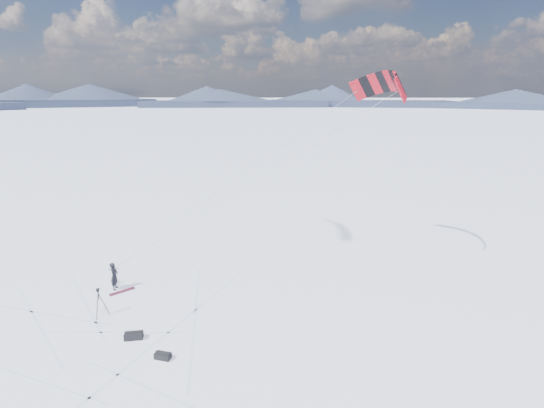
# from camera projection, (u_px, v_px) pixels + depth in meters

# --- Properties ---
(ground) EXTENTS (1800.00, 1800.00, 0.00)m
(ground) POSITION_uv_depth(u_px,v_px,m) (81.00, 335.00, 18.24)
(ground) COLOR white
(horizon_hills) EXTENTS (704.00, 704.42, 8.80)m
(horizon_hills) POSITION_uv_depth(u_px,v_px,m) (71.00, 264.00, 17.26)
(horizon_hills) COLOR #1E2939
(horizon_hills) RESTS_ON ground
(snow_tracks) EXTENTS (17.62, 14.39, 0.01)m
(snow_tracks) POSITION_uv_depth(u_px,v_px,m) (65.00, 343.00, 17.65)
(snow_tracks) COLOR silver
(snow_tracks) RESTS_ON ground
(snowkiter) EXTENTS (0.45, 0.63, 1.62)m
(snowkiter) POSITION_uv_depth(u_px,v_px,m) (116.00, 289.00, 22.57)
(snowkiter) COLOR black
(snowkiter) RESTS_ON ground
(snowboard) EXTENTS (1.20, 1.15, 0.04)m
(snowboard) POSITION_uv_depth(u_px,v_px,m) (122.00, 291.00, 22.24)
(snowboard) COLOR maroon
(snowboard) RESTS_ON ground
(tripod) EXTENTS (0.73, 0.67, 1.50)m
(tripod) POSITION_uv_depth(u_px,v_px,m) (99.00, 298.00, 19.62)
(tripod) COLOR black
(tripod) RESTS_ON ground
(gear_bag_a) EXTENTS (0.87, 0.54, 0.36)m
(gear_bag_a) POSITION_uv_depth(u_px,v_px,m) (134.00, 336.00, 17.95)
(gear_bag_a) COLOR black
(gear_bag_a) RESTS_ON ground
(gear_bag_b) EXTENTS (0.73, 0.45, 0.31)m
(gear_bag_b) POSITION_uv_depth(u_px,v_px,m) (163.00, 356.00, 16.62)
(gear_bag_b) COLOR black
(gear_bag_b) RESTS_ON ground
(power_kite) EXTENTS (16.53, 7.54, 10.87)m
(power_kite) POSITION_uv_depth(u_px,v_px,m) (382.00, 86.00, 23.19)
(power_kite) COLOR #AB0E1A
(power_kite) RESTS_ON ground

